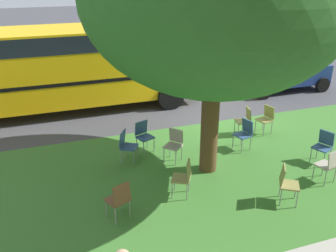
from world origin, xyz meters
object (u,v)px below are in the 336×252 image
chair_4 (329,164)px  chair_8 (266,117)px  chair_6 (127,144)px  chair_7 (184,176)px  chair_9 (324,144)px  chair_1 (245,119)px  chair_2 (144,134)px  school_bus (50,62)px  chair_3 (119,198)px  parked_car (284,70)px  chair_5 (244,132)px  chair_10 (287,182)px  chair_0 (174,143)px

chair_4 → chair_8: same height
chair_6 → chair_7: same height
chair_6 → chair_9: size_ratio=1.00×
chair_1 → chair_2: 3.24m
chair_1 → school_bus: size_ratio=0.08×
chair_3 → chair_6: 2.46m
chair_3 → chair_7: (-1.56, -0.37, 0.00)m
chair_3 → parked_car: 10.51m
chair_1 → chair_2: bearing=0.9°
chair_5 → school_bus: school_bus is taller
chair_6 → parked_car: bearing=-152.4°
chair_8 → chair_9: 2.16m
chair_8 → chair_10: same height
chair_10 → school_bus: (4.46, -7.56, 1.24)m
chair_0 → parked_car: parked_car is taller
chair_5 → parked_car: parked_car is taller
chair_5 → chair_6: size_ratio=1.00×
chair_3 → chair_8: size_ratio=1.00×
chair_6 → chair_9: same height
school_bus → chair_2: bearing=117.6°
chair_10 → chair_0: bearing=-57.6°
chair_0 → chair_10: size_ratio=1.00×
school_bus → chair_0: bearing=119.6°
chair_8 → school_bus: (6.11, -4.21, 1.24)m
chair_0 → school_bus: size_ratio=0.08×
chair_4 → chair_6: 5.04m
chair_9 → chair_10: 2.36m
chair_1 → parked_car: bearing=-137.5°
chair_8 → chair_9: (-0.38, 2.12, 0.00)m
chair_4 → chair_3: bearing=-2.8°
chair_0 → chair_8: (-3.30, -0.73, 0.00)m
chair_4 → chair_9: same height
chair_9 → school_bus: 9.15m
chair_9 → parked_car: parked_car is taller
parked_car → chair_6: bearing=27.6°
chair_5 → chair_6: same height
chair_8 → chair_10: size_ratio=1.00×
parked_car → school_bus: bearing=-3.8°
chair_1 → chair_7: same height
chair_6 → chair_10: (-2.88, 2.95, 0.00)m
parked_car → school_bus: (9.24, -0.61, 0.92)m
chair_3 → chair_10: bearing=170.6°
chair_2 → chair_10: size_ratio=1.00×
chair_1 → chair_9: size_ratio=1.00×
chair_4 → chair_9: size_ratio=1.00×
chair_1 → chair_9: (-1.07, 2.23, 0.00)m
chair_1 → chair_5: (0.51, 0.86, 0.00)m
chair_2 → chair_5: 2.85m
chair_6 → chair_2: bearing=-142.6°
chair_3 → chair_4: same height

